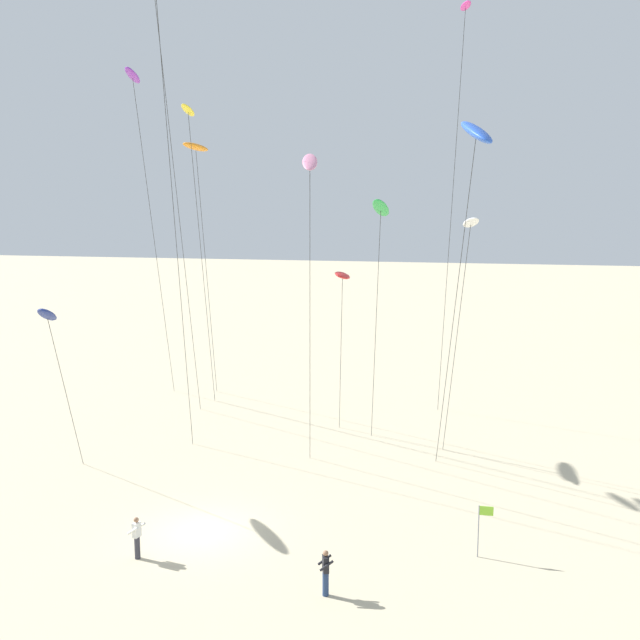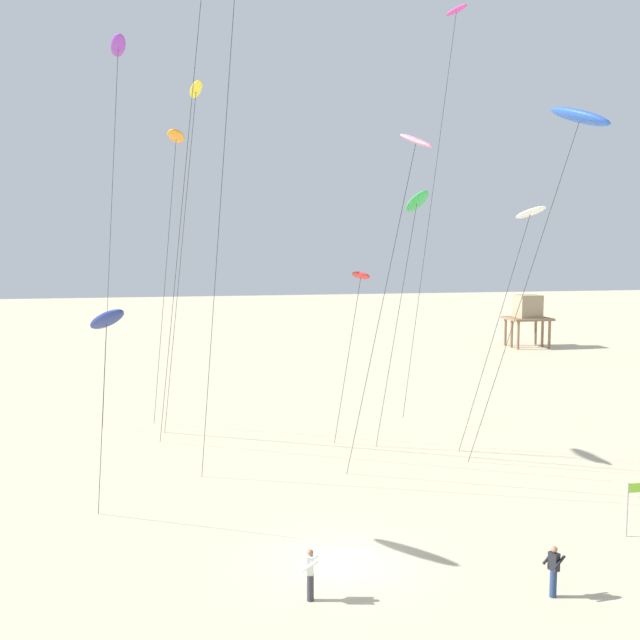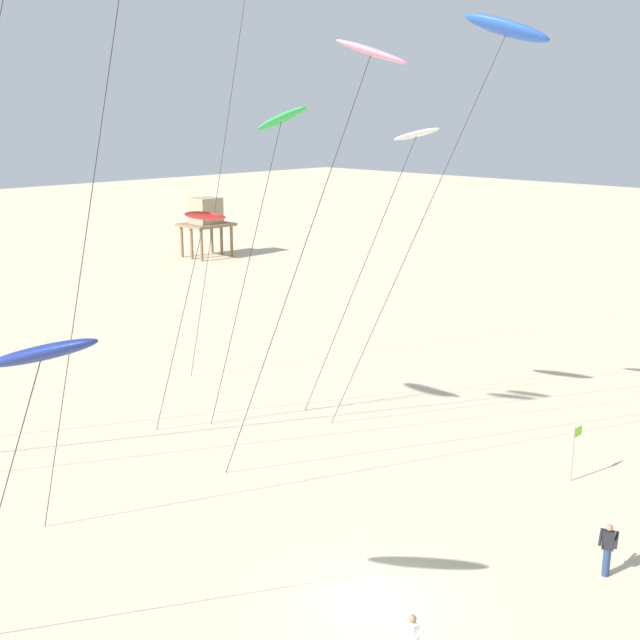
{
  "view_description": "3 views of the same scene",
  "coord_description": "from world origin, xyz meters",
  "px_view_note": "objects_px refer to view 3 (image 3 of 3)",
  "views": [
    {
      "loc": [
        10.66,
        -28.23,
        13.81
      ],
      "look_at": [
        3.77,
        6.26,
        8.02
      ],
      "focal_mm": 42.83,
      "sensor_mm": 36.0,
      "label": 1
    },
    {
      "loc": [
        -5.76,
        -25.0,
        11.27
      ],
      "look_at": [
        1.45,
        10.9,
        7.42
      ],
      "focal_mm": 42.37,
      "sensor_mm": 36.0,
      "label": 2
    },
    {
      "loc": [
        -15.58,
        -13.53,
        13.47
      ],
      "look_at": [
        3.19,
        5.23,
        6.72
      ],
      "focal_mm": 46.41,
      "sensor_mm": 36.0,
      "label": 3
    }
  ],
  "objects_px": {
    "kite_blue": "(506,30)",
    "kite_red": "(204,217)",
    "stilt_house": "(206,216)",
    "kite_white": "(414,140)",
    "kite_navy": "(40,355)",
    "kite_green": "(281,121)",
    "marker_flag": "(575,443)",
    "kite_flyer_middle": "(608,548)",
    "kite_pink": "(369,58)"
  },
  "relations": [
    {
      "from": "kite_blue",
      "to": "kite_red",
      "type": "relative_size",
      "value": 1.73
    },
    {
      "from": "stilt_house",
      "to": "kite_red",
      "type": "bearing_deg",
      "value": -127.21
    },
    {
      "from": "kite_red",
      "to": "kite_white",
      "type": "bearing_deg",
      "value": -35.92
    },
    {
      "from": "kite_navy",
      "to": "stilt_house",
      "type": "xyz_separation_m",
      "value": [
        39.47,
        46.23,
        -4.6
      ]
    },
    {
      "from": "kite_navy",
      "to": "kite_red",
      "type": "bearing_deg",
      "value": 39.62
    },
    {
      "from": "kite_white",
      "to": "kite_green",
      "type": "distance_m",
      "value": 5.35
    },
    {
      "from": "kite_navy",
      "to": "marker_flag",
      "type": "distance_m",
      "value": 20.68
    },
    {
      "from": "kite_green",
      "to": "stilt_house",
      "type": "xyz_separation_m",
      "value": [
        25.44,
        38.45,
        -9.19
      ]
    },
    {
      "from": "kite_white",
      "to": "marker_flag",
      "type": "relative_size",
      "value": 6.16
    },
    {
      "from": "kite_red",
      "to": "kite_flyer_middle",
      "type": "bearing_deg",
      "value": -82.28
    },
    {
      "from": "kite_red",
      "to": "kite_pink",
      "type": "bearing_deg",
      "value": -89.97
    },
    {
      "from": "kite_green",
      "to": "kite_blue",
      "type": "bearing_deg",
      "value": -55.94
    },
    {
      "from": "kite_green",
      "to": "kite_navy",
      "type": "relative_size",
      "value": 1.5
    },
    {
      "from": "kite_white",
      "to": "kite_red",
      "type": "xyz_separation_m",
      "value": [
        -6.71,
        4.86,
        -2.87
      ]
    },
    {
      "from": "marker_flag",
      "to": "kite_blue",
      "type": "bearing_deg",
      "value": 101.56
    },
    {
      "from": "stilt_house",
      "to": "marker_flag",
      "type": "height_order",
      "value": "stilt_house"
    },
    {
      "from": "kite_white",
      "to": "kite_pink",
      "type": "relative_size",
      "value": 0.82
    },
    {
      "from": "kite_red",
      "to": "marker_flag",
      "type": "xyz_separation_m",
      "value": [
        7.55,
        -12.21,
        -7.97
      ]
    },
    {
      "from": "kite_white",
      "to": "kite_blue",
      "type": "relative_size",
      "value": 0.76
    },
    {
      "from": "kite_blue",
      "to": "kite_green",
      "type": "relative_size",
      "value": 1.25
    },
    {
      "from": "kite_blue",
      "to": "marker_flag",
      "type": "distance_m",
      "value": 15.14
    },
    {
      "from": "kite_red",
      "to": "marker_flag",
      "type": "bearing_deg",
      "value": -58.28
    },
    {
      "from": "kite_green",
      "to": "marker_flag",
      "type": "height_order",
      "value": "kite_green"
    },
    {
      "from": "kite_red",
      "to": "kite_pink",
      "type": "relative_size",
      "value": 0.63
    },
    {
      "from": "kite_blue",
      "to": "kite_green",
      "type": "height_order",
      "value": "kite_blue"
    },
    {
      "from": "kite_white",
      "to": "kite_flyer_middle",
      "type": "distance_m",
      "value": 16.71
    },
    {
      "from": "kite_blue",
      "to": "kite_pink",
      "type": "relative_size",
      "value": 1.09
    },
    {
      "from": "stilt_house",
      "to": "marker_flag",
      "type": "relative_size",
      "value": 2.65
    },
    {
      "from": "kite_blue",
      "to": "kite_pink",
      "type": "height_order",
      "value": "kite_blue"
    },
    {
      "from": "kite_blue",
      "to": "kite_white",
      "type": "bearing_deg",
      "value": 91.9
    },
    {
      "from": "marker_flag",
      "to": "stilt_house",
      "type": "bearing_deg",
      "value": 67.51
    },
    {
      "from": "kite_blue",
      "to": "stilt_house",
      "type": "relative_size",
      "value": 3.07
    },
    {
      "from": "kite_red",
      "to": "kite_pink",
      "type": "xyz_separation_m",
      "value": [
        0.0,
        -8.4,
        5.53
      ]
    },
    {
      "from": "kite_red",
      "to": "kite_navy",
      "type": "height_order",
      "value": "kite_red"
    },
    {
      "from": "kite_pink",
      "to": "stilt_house",
      "type": "distance_m",
      "value": 53.91
    },
    {
      "from": "kite_green",
      "to": "kite_flyer_middle",
      "type": "xyz_separation_m",
      "value": [
        -0.07,
        -14.22,
        -12.17
      ]
    },
    {
      "from": "kite_white",
      "to": "kite_navy",
      "type": "height_order",
      "value": "kite_white"
    },
    {
      "from": "kite_pink",
      "to": "kite_navy",
      "type": "height_order",
      "value": "kite_pink"
    },
    {
      "from": "stilt_house",
      "to": "kite_green",
      "type": "bearing_deg",
      "value": -123.49
    },
    {
      "from": "kite_green",
      "to": "stilt_house",
      "type": "relative_size",
      "value": 2.47
    },
    {
      "from": "kite_red",
      "to": "marker_flag",
      "type": "distance_m",
      "value": 16.42
    },
    {
      "from": "kite_navy",
      "to": "kite_pink",
      "type": "bearing_deg",
      "value": 6.5
    },
    {
      "from": "kite_pink",
      "to": "marker_flag",
      "type": "height_order",
      "value": "kite_pink"
    },
    {
      "from": "kite_flyer_middle",
      "to": "stilt_house",
      "type": "relative_size",
      "value": 0.3
    },
    {
      "from": "kite_blue",
      "to": "kite_navy",
      "type": "bearing_deg",
      "value": -176.86
    },
    {
      "from": "kite_pink",
      "to": "kite_blue",
      "type": "bearing_deg",
      "value": -2.7
    },
    {
      "from": "kite_red",
      "to": "kite_flyer_middle",
      "type": "height_order",
      "value": "kite_red"
    },
    {
      "from": "kite_white",
      "to": "kite_blue",
      "type": "distance_m",
      "value": 5.47
    },
    {
      "from": "stilt_house",
      "to": "kite_pink",
      "type": "bearing_deg",
      "value": -121.68
    },
    {
      "from": "kite_white",
      "to": "kite_green",
      "type": "relative_size",
      "value": 0.94
    }
  ]
}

